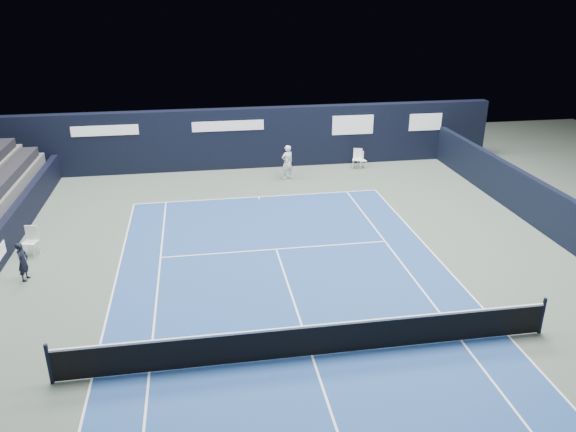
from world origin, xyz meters
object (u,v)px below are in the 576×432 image
object	(u,v)px
line_judge_chair	(31,239)
tennis_net	(312,339)
folding_chair_back_b	(357,157)
tennis_player	(287,162)
folding_chair_back_a	(361,159)

from	to	relation	value
line_judge_chair	tennis_net	bearing A→B (deg)	-25.73
tennis_net	folding_chair_back_b	bearing A→B (deg)	70.02
line_judge_chair	tennis_net	size ratio (longest dim) A/B	0.08
folding_chair_back_b	tennis_net	bearing A→B (deg)	-87.82
folding_chair_back_b	tennis_net	distance (m)	16.37
folding_chair_back_b	line_judge_chair	xyz separation A→B (m)	(-14.20, -7.92, 0.01)
folding_chair_back_b	tennis_player	xyz separation A→B (m)	(-3.89, -1.16, 0.27)
folding_chair_back_a	folding_chair_back_b	world-z (taller)	folding_chair_back_b
tennis_player	folding_chair_back_b	bearing A→B (deg)	16.57
line_judge_chair	folding_chair_back_a	bearing A→B (deg)	44.10
folding_chair_back_b	tennis_player	bearing A→B (deg)	-141.27
folding_chair_back_a	tennis_player	distance (m)	4.30
tennis_net	folding_chair_back_a	bearing A→B (deg)	69.31
folding_chair_back_a	line_judge_chair	bearing A→B (deg)	-167.70
line_judge_chair	tennis_player	xyz separation A→B (m)	(10.30, 6.76, 0.26)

